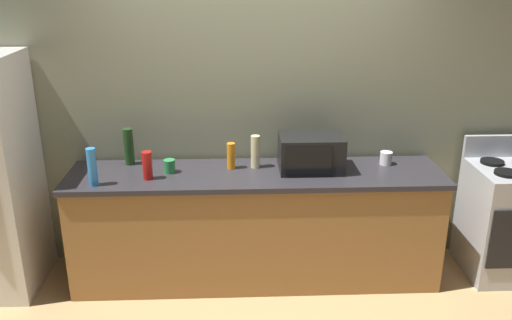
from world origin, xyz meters
TOP-DOWN VIEW (x-y plane):
  - ground_plane at (0.00, 0.00)m, footprint 8.00×8.00m
  - back_wall at (0.00, 0.81)m, footprint 6.40×0.10m
  - counter_run at (0.00, 0.40)m, footprint 2.84×0.64m
  - stove_range at (2.00, 0.40)m, footprint 0.60×0.61m
  - microwave at (0.42, 0.45)m, footprint 0.48×0.35m
  - bottle_hot_sauce at (-0.79, 0.30)m, footprint 0.07×0.07m
  - bottle_hand_soap at (-0.00, 0.51)m, footprint 0.07×0.07m
  - bottle_dish_soap at (-0.19, 0.50)m, footprint 0.06×0.06m
  - bottle_spray_cleaner at (-1.16, 0.20)m, footprint 0.07×0.07m
  - bottle_wine at (-0.98, 0.62)m, footprint 0.07×0.07m
  - mug_green at (-0.65, 0.43)m, footprint 0.09×0.09m
  - mug_white at (1.02, 0.53)m, footprint 0.09×0.09m

SIDE VIEW (x-z plane):
  - ground_plane at x=0.00m, z-range 0.00..0.00m
  - counter_run at x=0.00m, z-range 0.00..0.90m
  - stove_range at x=2.00m, z-range -0.08..1.00m
  - mug_green at x=-0.65m, z-range 0.90..1.00m
  - mug_white at x=1.02m, z-range 0.90..1.00m
  - bottle_dish_soap at x=-0.19m, z-range 0.90..1.10m
  - bottle_hot_sauce at x=-0.79m, z-range 0.90..1.11m
  - bottle_hand_soap at x=0.00m, z-range 0.90..1.15m
  - microwave at x=0.42m, z-range 0.90..1.17m
  - bottle_spray_cleaner at x=-1.16m, z-range 0.90..1.18m
  - bottle_wine at x=-0.98m, z-range 0.90..1.19m
  - back_wall at x=0.00m, z-range 0.00..2.70m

